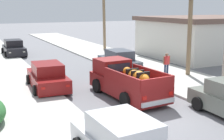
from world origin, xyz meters
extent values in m
plane|color=slate|center=(0.00, 0.00, 0.00)|extent=(160.00, 160.00, 0.00)
cube|color=beige|center=(5.16, 12.00, 0.06)|extent=(4.94, 60.00, 0.12)
cube|color=silver|center=(-4.10, 12.00, 0.05)|extent=(0.16, 60.00, 0.10)
cube|color=silver|center=(4.10, 12.00, 0.05)|extent=(0.16, 60.00, 0.10)
cube|color=maroon|center=(0.33, 3.31, 0.60)|extent=(2.21, 5.20, 0.80)
cube|color=maroon|center=(0.24, 4.91, 1.40)|extent=(1.80, 1.60, 0.80)
cube|color=#283342|center=(0.28, 4.15, 1.42)|extent=(1.38, 0.14, 0.44)
cube|color=#283342|center=(0.19, 5.67, 1.42)|extent=(1.46, 0.14, 0.48)
cube|color=maroon|center=(-0.53, 2.40, 1.28)|extent=(0.29, 3.30, 0.56)
cube|color=maroon|center=(1.29, 2.51, 1.28)|extent=(0.29, 3.30, 0.56)
cube|color=maroon|center=(0.47, 0.81, 1.28)|extent=(1.88, 0.21, 0.56)
cube|color=silver|center=(0.48, 0.72, 0.44)|extent=(1.83, 0.22, 0.20)
cylinder|color=black|center=(-0.74, 4.78, 0.38)|extent=(0.30, 0.77, 0.76)
cylinder|color=black|center=(1.22, 4.90, 0.38)|extent=(0.30, 0.77, 0.76)
cylinder|color=black|center=(-0.57, 1.86, 0.38)|extent=(0.30, 0.77, 0.76)
cylinder|color=black|center=(1.39, 1.97, 0.38)|extent=(0.30, 0.77, 0.76)
cube|color=red|center=(-0.27, 0.70, 0.74)|extent=(0.22, 0.05, 0.18)
cube|color=red|center=(1.23, 0.79, 0.74)|extent=(0.22, 0.05, 0.18)
ellipsoid|color=orange|center=(0.38, 2.38, 1.30)|extent=(0.80, 1.74, 0.60)
sphere|color=orange|center=(0.33, 3.33, 1.38)|extent=(0.44, 0.44, 0.44)
cube|color=black|center=(0.41, 1.91, 1.30)|extent=(0.72, 0.16, 0.61)
cube|color=black|center=(0.38, 2.38, 1.30)|extent=(0.72, 0.16, 0.61)
cube|color=black|center=(0.36, 2.85, 1.30)|extent=(0.72, 0.16, 0.61)
cube|color=maroon|center=(-3.01, 6.68, 0.54)|extent=(1.99, 4.29, 0.72)
cube|color=maroon|center=(-3.02, 6.58, 1.22)|extent=(1.64, 2.18, 0.64)
cube|color=#283342|center=(-2.96, 7.55, 1.20)|extent=(1.37, 0.16, 0.52)
cube|color=#283342|center=(-3.07, 5.62, 1.20)|extent=(1.34, 0.16, 0.50)
cylinder|color=black|center=(-3.84, 8.04, 0.32)|extent=(0.26, 0.65, 0.64)
cylinder|color=black|center=(-2.04, 7.93, 0.32)|extent=(0.26, 0.65, 0.64)
cylinder|color=black|center=(-3.99, 5.44, 0.32)|extent=(0.26, 0.65, 0.64)
cylinder|color=black|center=(-2.19, 5.33, 0.32)|extent=(0.26, 0.65, 0.64)
cube|color=red|center=(-3.76, 4.61, 0.64)|extent=(0.20, 0.05, 0.12)
cube|color=white|center=(-3.51, 8.83, 0.61)|extent=(0.20, 0.05, 0.10)
cube|color=red|center=(-2.50, 4.54, 0.64)|extent=(0.20, 0.05, 0.12)
cube|color=white|center=(-2.28, 8.76, 0.61)|extent=(0.20, 0.05, 0.10)
cube|color=#283342|center=(3.09, -0.21, 1.20)|extent=(1.34, 0.12, 0.50)
cylinder|color=black|center=(2.20, 0.05, 0.32)|extent=(0.24, 0.65, 0.64)
cube|color=red|center=(3.76, 0.81, 0.64)|extent=(0.20, 0.05, 0.12)
cube|color=red|center=(2.49, 0.85, 0.64)|extent=(0.20, 0.05, 0.12)
cube|color=silver|center=(-3.17, -2.70, 1.22)|extent=(1.59, 2.15, 0.64)
cube|color=#283342|center=(-3.21, -1.73, 1.20)|extent=(1.34, 0.13, 0.50)
cylinder|color=black|center=(-2.32, -1.47, 0.32)|extent=(0.24, 0.65, 0.64)
cube|color=red|center=(-2.61, -0.67, 0.64)|extent=(0.20, 0.05, 0.12)
cube|color=red|center=(-3.88, -0.72, 0.64)|extent=(0.20, 0.05, 0.12)
cube|color=black|center=(-2.94, 20.01, 0.54)|extent=(1.80, 4.22, 0.72)
cube|color=black|center=(-2.94, 20.11, 1.22)|extent=(1.54, 2.11, 0.64)
cube|color=#283342|center=(-2.95, 19.14, 1.20)|extent=(1.37, 0.09, 0.52)
cube|color=#283342|center=(-2.93, 21.08, 1.20)|extent=(1.34, 0.09, 0.50)
cylinder|color=black|center=(-2.05, 18.70, 0.32)|extent=(0.23, 0.64, 0.64)
cylinder|color=black|center=(-3.85, 18.72, 0.32)|extent=(0.23, 0.64, 0.64)
cylinder|color=black|center=(-2.03, 21.31, 0.32)|extent=(0.23, 0.64, 0.64)
cylinder|color=black|center=(-3.83, 21.32, 0.32)|extent=(0.23, 0.64, 0.64)
cube|color=red|center=(-2.29, 22.12, 0.64)|extent=(0.20, 0.04, 0.12)
cube|color=white|center=(-2.34, 17.90, 0.61)|extent=(0.20, 0.04, 0.10)
cube|color=red|center=(-3.56, 22.13, 0.64)|extent=(0.20, 0.04, 0.12)
cube|color=white|center=(-3.58, 17.91, 0.61)|extent=(0.20, 0.04, 0.10)
cube|color=#474C56|center=(3.06, 9.44, 0.54)|extent=(1.93, 4.27, 0.72)
cube|color=#474C56|center=(3.05, 9.34, 1.22)|extent=(1.61, 2.16, 0.64)
cube|color=#283342|center=(3.09, 10.31, 1.20)|extent=(1.37, 0.14, 0.52)
cube|color=#283342|center=(3.01, 8.37, 1.20)|extent=(1.34, 0.14, 0.50)
cylinder|color=black|center=(2.21, 10.78, 0.32)|extent=(0.25, 0.65, 0.64)
cylinder|color=black|center=(4.01, 10.70, 0.32)|extent=(0.25, 0.65, 0.64)
cylinder|color=black|center=(2.10, 8.17, 0.32)|extent=(0.25, 0.65, 0.64)
cylinder|color=black|center=(3.90, 8.10, 0.32)|extent=(0.25, 0.65, 0.64)
cube|color=red|center=(2.34, 7.36, 0.64)|extent=(0.20, 0.05, 0.12)
cube|color=white|center=(2.53, 11.57, 0.61)|extent=(0.20, 0.05, 0.10)
cube|color=red|center=(3.60, 7.30, 0.64)|extent=(0.20, 0.05, 0.12)
cube|color=white|center=(3.76, 11.52, 0.61)|extent=(0.20, 0.05, 0.10)
cylinder|color=#846B4C|center=(6.22, 18.85, 3.78)|extent=(0.29, 0.59, 7.56)
cylinder|color=#846B4C|center=(6.35, 5.63, 3.21)|extent=(0.29, 0.38, 6.43)
cube|color=silver|center=(13.77, 11.69, 1.68)|extent=(10.76, 8.71, 3.36)
cube|color=brown|center=(13.77, 11.69, 3.56)|extent=(11.26, 9.21, 0.40)
cylinder|color=navy|center=(4.96, 6.29, 0.41)|extent=(0.14, 0.14, 0.82)
cylinder|color=navy|center=(5.16, 6.29, 0.41)|extent=(0.14, 0.14, 0.82)
cube|color=red|center=(5.06, 6.29, 1.09)|extent=(0.43, 0.33, 0.55)
sphere|color=#8C664C|center=(5.06, 6.29, 1.48)|extent=(0.22, 0.22, 0.22)
cylinder|color=#8C664C|center=(4.82, 6.29, 1.12)|extent=(0.09, 0.09, 0.55)
cylinder|color=#8C664C|center=(5.30, 6.29, 1.12)|extent=(0.09, 0.09, 0.55)
camera|label=1|loc=(-6.98, -9.62, 4.63)|focal=47.12mm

